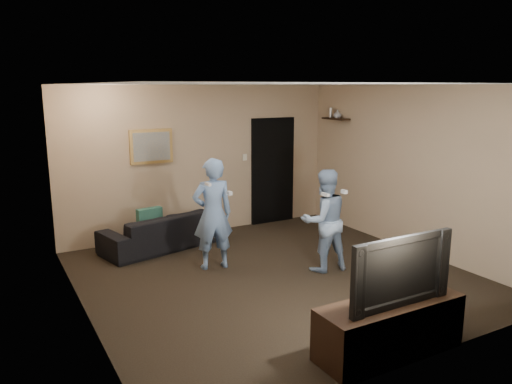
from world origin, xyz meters
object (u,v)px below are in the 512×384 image
sofa (162,231)px  tv_console (389,328)px  television (393,268)px  wii_player_left (213,214)px  wii_player_right (324,220)px

sofa → tv_console: size_ratio=1.26×
television → sofa: bearing=101.9°
sofa → wii_player_left: bearing=92.5°
wii_player_left → wii_player_right: bearing=-32.0°
sofa → television: (0.89, -4.23, 0.59)m
tv_console → wii_player_left: wii_player_left is taller
tv_console → wii_player_right: 2.34m
television → wii_player_left: 3.03m
sofa → wii_player_left: wii_player_left is taller
sofa → television: 4.36m
wii_player_left → wii_player_right: wii_player_left is taller
television → wii_player_right: size_ratio=0.82×
sofa → television: bearing=88.7°
sofa → tv_console: bearing=88.7°
television → wii_player_right: (0.79, 2.15, -0.14)m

